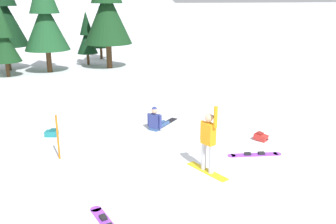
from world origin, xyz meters
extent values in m
plane|color=white|center=(0.00, 0.00, 0.00)|extent=(800.00, 800.00, 0.00)
cube|color=yellow|center=(1.46, -0.33, 0.01)|extent=(0.77, 1.53, 0.02)
cylinder|color=#B7B7BC|center=(1.40, -0.18, 0.45)|extent=(0.15, 0.15, 0.86)
cylinder|color=#B7B7BC|center=(1.51, -0.48, 0.45)|extent=(0.15, 0.15, 0.86)
cube|color=orange|center=(1.46, -0.33, 1.20)|extent=(0.36, 0.46, 0.63)
cylinder|color=orange|center=(1.37, -0.09, 1.23)|extent=(0.11, 0.11, 0.58)
cylinder|color=orange|center=(1.54, -0.58, 1.77)|extent=(0.11, 0.11, 0.60)
sphere|color=tan|center=(1.46, -0.33, 1.68)|extent=(0.24, 0.24, 0.24)
cube|color=black|center=(1.59, -0.29, 1.69)|extent=(0.09, 0.17, 0.08)
cube|color=#335184|center=(1.02, 3.65, 0.05)|extent=(0.45, 0.45, 0.10)
cylinder|color=#335184|center=(1.33, 4.06, 0.07)|extent=(0.69, 0.64, 0.14)
cylinder|color=#335184|center=(1.46, 3.91, 0.07)|extent=(0.69, 0.64, 0.14)
cube|color=black|center=(1.69, 4.26, 0.01)|extent=(1.30, 1.22, 0.02)
cube|color=navy|center=(1.02, 3.65, 0.37)|extent=(0.45, 0.46, 0.54)
cylinder|color=navy|center=(0.85, 3.84, 0.38)|extent=(0.11, 0.11, 0.52)
cylinder|color=navy|center=(1.20, 3.46, 0.38)|extent=(0.11, 0.11, 0.52)
sphere|color=tan|center=(1.02, 3.65, 0.80)|extent=(0.24, 0.24, 0.24)
sphere|color=navy|center=(1.02, 3.65, 0.85)|extent=(0.20, 0.20, 0.20)
cube|color=#993FD8|center=(-1.81, -2.06, 0.01)|extent=(0.56, 1.44, 0.02)
cylinder|color=#993FD8|center=(-1.96, -1.37, 0.01)|extent=(0.32, 0.32, 0.02)
cube|color=black|center=(-1.85, -1.85, 0.06)|extent=(0.18, 0.22, 0.07)
cube|color=#993FD8|center=(3.43, 0.29, 0.01)|extent=(1.55, 0.59, 0.02)
cylinder|color=#993FD8|center=(4.18, 0.12, 0.01)|extent=(0.31, 0.31, 0.02)
cylinder|color=#993FD8|center=(2.68, 0.46, 0.01)|extent=(0.31, 0.31, 0.02)
cube|color=black|center=(3.65, 0.24, 0.06)|extent=(0.23, 0.18, 0.07)
cube|color=black|center=(3.21, 0.34, 0.06)|extent=(0.23, 0.18, 0.07)
cube|color=red|center=(4.34, 1.38, 0.13)|extent=(0.52, 0.56, 0.25)
cube|color=maroon|center=(4.31, 1.42, 0.26)|extent=(0.30, 0.29, 0.08)
cylinder|color=black|center=(4.47, 1.18, 0.10)|extent=(0.07, 0.12, 0.02)
cube|color=#1E7A7F|center=(-2.80, 4.23, 0.11)|extent=(0.53, 0.45, 0.22)
cube|color=#165B5F|center=(-2.74, 4.21, 0.24)|extent=(0.26, 0.28, 0.07)
cylinder|color=black|center=(-3.02, 4.32, 0.10)|extent=(0.12, 0.07, 0.02)
cylinder|color=orange|center=(-2.62, 2.02, 0.73)|extent=(0.06, 0.06, 1.46)
cylinder|color=#472D19|center=(-5.10, 16.53, 0.50)|extent=(0.23, 0.23, 0.99)
cone|color=#143819|center=(-5.10, 16.53, 2.05)|extent=(1.94, 1.94, 2.11)
cone|color=#143819|center=(-5.10, 16.53, 3.52)|extent=(1.26, 1.26, 1.93)
cylinder|color=#472D19|center=(1.73, 17.62, 0.89)|extent=(0.40, 0.40, 1.78)
cone|color=#143819|center=(1.73, 17.62, 3.67)|extent=(3.41, 3.41, 3.78)
cylinder|color=#472D19|center=(0.41, 19.49, 0.44)|extent=(0.20, 0.20, 0.89)
cone|color=black|center=(0.41, 19.49, 1.83)|extent=(1.56, 1.56, 1.88)
cone|color=black|center=(0.41, 19.49, 3.15)|extent=(1.01, 1.01, 1.73)
cylinder|color=#472D19|center=(-2.48, 17.35, 0.77)|extent=(0.35, 0.35, 1.54)
cone|color=#194723|center=(-2.48, 17.35, 3.17)|extent=(3.02, 3.02, 3.27)
cylinder|color=#472D19|center=(-5.25, 19.04, 0.86)|extent=(0.39, 0.39, 1.71)
cone|color=black|center=(-5.25, 19.04, 3.54)|extent=(3.21, 3.21, 3.64)
cylinder|color=#472D19|center=(1.84, 22.15, 0.48)|extent=(0.22, 0.22, 0.96)
cone|color=#143819|center=(1.84, 22.15, 1.98)|extent=(1.42, 1.42, 2.04)
cone|color=#143819|center=(1.84, 22.15, 3.40)|extent=(0.92, 0.92, 1.87)
camera|label=1|loc=(-2.81, -9.44, 4.90)|focal=39.78mm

